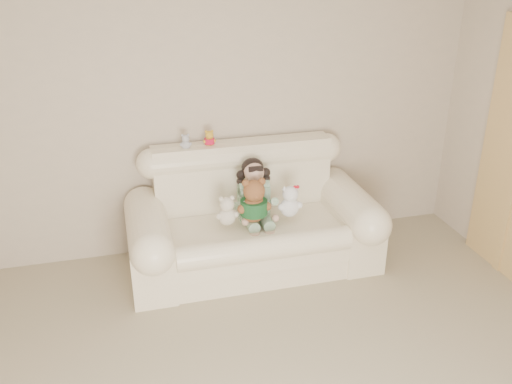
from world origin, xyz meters
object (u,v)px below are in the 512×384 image
(sofa, at_px, (253,213))
(seated_child, at_px, (254,189))
(white_cat, at_px, (290,198))
(cream_teddy, at_px, (227,208))
(brown_teddy, at_px, (254,196))

(sofa, relative_size, seated_child, 3.82)
(white_cat, relative_size, cream_teddy, 1.12)
(brown_teddy, height_order, white_cat, brown_teddy)
(white_cat, xyz_separation_m, cream_teddy, (-0.54, -0.02, -0.02))
(sofa, xyz_separation_m, cream_teddy, (-0.25, -0.12, 0.13))
(brown_teddy, relative_size, cream_teddy, 1.50)
(sofa, relative_size, white_cat, 6.31)
(white_cat, height_order, cream_teddy, white_cat)
(sofa, bearing_deg, brown_teddy, -101.14)
(brown_teddy, height_order, cream_teddy, brown_teddy)
(white_cat, bearing_deg, cream_teddy, 177.34)
(sofa, height_order, white_cat, sofa)
(sofa, xyz_separation_m, white_cat, (0.29, -0.11, 0.15))
(sofa, height_order, brown_teddy, sofa)
(white_cat, distance_m, cream_teddy, 0.54)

